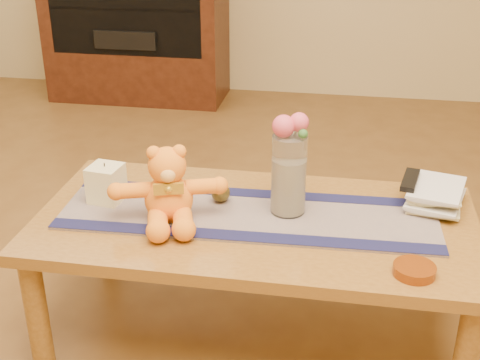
% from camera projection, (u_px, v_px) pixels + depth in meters
% --- Properties ---
extents(floor, '(5.50, 5.50, 0.00)m').
position_uv_depth(floor, '(254.00, 331.00, 2.24)').
color(floor, brown).
rests_on(floor, ground).
extents(coffee_table_top, '(1.40, 0.70, 0.04)m').
position_uv_depth(coffee_table_top, '(255.00, 223.00, 2.06)').
color(coffee_table_top, brown).
rests_on(coffee_table_top, floor).
extents(table_leg_fl, '(0.07, 0.07, 0.41)m').
position_uv_depth(table_leg_fl, '(37.00, 315.00, 1.99)').
color(table_leg_fl, brown).
rests_on(table_leg_fl, floor).
extents(table_leg_bl, '(0.07, 0.07, 0.41)m').
position_uv_depth(table_leg_bl, '(104.00, 224.00, 2.51)').
color(table_leg_bl, brown).
rests_on(table_leg_bl, floor).
extents(table_leg_br, '(0.07, 0.07, 0.41)m').
position_uv_depth(table_leg_br, '(442.00, 254.00, 2.31)').
color(table_leg_br, brown).
rests_on(table_leg_br, floor).
extents(persian_runner, '(1.21, 0.39, 0.01)m').
position_uv_depth(persian_runner, '(248.00, 215.00, 2.06)').
color(persian_runner, '#1A1B49').
rests_on(persian_runner, coffee_table_top).
extents(runner_border_near, '(1.20, 0.10, 0.00)m').
position_uv_depth(runner_border_near, '(242.00, 236.00, 1.93)').
color(runner_border_near, '#151741').
rests_on(runner_border_near, persian_runner).
extents(runner_border_far, '(1.20, 0.10, 0.00)m').
position_uv_depth(runner_border_far, '(254.00, 193.00, 2.19)').
color(runner_border_far, '#151741').
rests_on(runner_border_far, persian_runner).
extents(teddy_bear, '(0.41, 0.37, 0.23)m').
position_uv_depth(teddy_bear, '(168.00, 184.00, 1.98)').
color(teddy_bear, orange).
rests_on(teddy_bear, persian_runner).
extents(pillar_candle, '(0.12, 0.12, 0.12)m').
position_uv_depth(pillar_candle, '(106.00, 183.00, 2.12)').
color(pillar_candle, beige).
rests_on(pillar_candle, persian_runner).
extents(candle_wick, '(0.00, 0.00, 0.01)m').
position_uv_depth(candle_wick, '(104.00, 165.00, 2.09)').
color(candle_wick, black).
rests_on(candle_wick, pillar_candle).
extents(glass_vase, '(0.11, 0.11, 0.26)m').
position_uv_depth(glass_vase, '(289.00, 175.00, 2.02)').
color(glass_vase, silver).
rests_on(glass_vase, persian_runner).
extents(potpourri_fill, '(0.09, 0.09, 0.18)m').
position_uv_depth(potpourri_fill, '(288.00, 186.00, 2.03)').
color(potpourri_fill, beige).
rests_on(potpourri_fill, glass_vase).
extents(rose_left, '(0.07, 0.07, 0.07)m').
position_uv_depth(rose_left, '(284.00, 126.00, 1.94)').
color(rose_left, '#D54B63').
rests_on(rose_left, glass_vase).
extents(rose_right, '(0.06, 0.06, 0.06)m').
position_uv_depth(rose_right, '(299.00, 122.00, 1.94)').
color(rose_right, '#D54B63').
rests_on(rose_right, glass_vase).
extents(blue_flower_back, '(0.04, 0.04, 0.04)m').
position_uv_depth(blue_flower_back, '(295.00, 124.00, 1.98)').
color(blue_flower_back, '#516BB1').
rests_on(blue_flower_back, glass_vase).
extents(blue_flower_side, '(0.04, 0.04, 0.04)m').
position_uv_depth(blue_flower_side, '(281.00, 127.00, 1.97)').
color(blue_flower_side, '#516BB1').
rests_on(blue_flower_side, glass_vase).
extents(leaf_sprig, '(0.03, 0.03, 0.03)m').
position_uv_depth(leaf_sprig, '(303.00, 134.00, 1.93)').
color(leaf_sprig, '#33662D').
rests_on(leaf_sprig, glass_vase).
extents(bronze_ball, '(0.08, 0.08, 0.06)m').
position_uv_depth(bronze_ball, '(221.00, 193.00, 2.12)').
color(bronze_ball, '#50441A').
rests_on(bronze_ball, persian_runner).
extents(book_bottom, '(0.20, 0.24, 0.02)m').
position_uv_depth(book_bottom, '(408.00, 199.00, 2.14)').
color(book_bottom, beige).
rests_on(book_bottom, coffee_table_top).
extents(book_lower, '(0.22, 0.26, 0.02)m').
position_uv_depth(book_lower, '(410.00, 195.00, 2.13)').
color(book_lower, beige).
rests_on(book_lower, book_bottom).
extents(book_upper, '(0.19, 0.24, 0.02)m').
position_uv_depth(book_upper, '(408.00, 188.00, 2.13)').
color(book_upper, beige).
rests_on(book_upper, book_lower).
extents(book_top, '(0.21, 0.26, 0.02)m').
position_uv_depth(book_top, '(411.00, 184.00, 2.12)').
color(book_top, beige).
rests_on(book_top, book_upper).
extents(tv_remote, '(0.08, 0.17, 0.02)m').
position_uv_depth(tv_remote, '(410.00, 180.00, 2.10)').
color(tv_remote, black).
rests_on(tv_remote, book_top).
extents(amber_dish, '(0.15, 0.15, 0.03)m').
position_uv_depth(amber_dish, '(414.00, 270.00, 1.75)').
color(amber_dish, '#BF5914').
rests_on(amber_dish, coffee_table_top).
extents(media_cabinet, '(1.20, 0.50, 1.10)m').
position_uv_depth(media_cabinet, '(137.00, 19.00, 4.40)').
color(media_cabinet, black).
rests_on(media_cabinet, floor).
extents(cabinet_cavity, '(1.02, 0.03, 0.61)m').
position_uv_depth(cabinet_cavity, '(124.00, 9.00, 4.14)').
color(cabinet_cavity, black).
rests_on(cabinet_cavity, media_cabinet).
extents(cabinet_shelf, '(1.02, 0.20, 0.02)m').
position_uv_depth(cabinet_shelf, '(128.00, 7.00, 4.22)').
color(cabinet_shelf, black).
rests_on(cabinet_shelf, media_cabinet).
extents(stereo_lower, '(0.42, 0.28, 0.12)m').
position_uv_depth(stereo_lower, '(131.00, 36.00, 4.32)').
color(stereo_lower, black).
rests_on(stereo_lower, media_cabinet).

